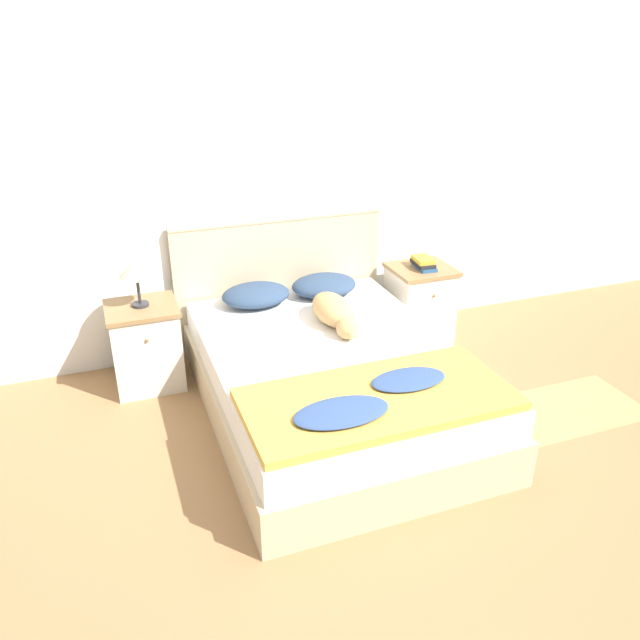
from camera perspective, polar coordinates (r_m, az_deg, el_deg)
ground_plane at (r=3.28m, az=5.92°, el=-17.83°), size 16.00×16.00×0.00m
wall_back at (r=4.50m, az=-5.54°, el=12.82°), size 9.00×0.06×2.55m
bed at (r=3.91m, az=1.07°, el=-5.66°), size 1.50×2.08×0.46m
headboard at (r=4.68m, az=-3.66°, el=3.77°), size 1.58×0.06×1.01m
nightstand_left at (r=4.35m, az=-15.63°, el=-2.26°), size 0.46×0.44×0.58m
nightstand_right at (r=4.91m, az=9.07°, el=1.60°), size 0.46×0.44×0.58m
pillow_left at (r=4.39m, az=-5.88°, el=2.30°), size 0.48×0.36×0.15m
pillow_right at (r=4.53m, az=0.38°, el=3.19°), size 0.48×0.36×0.15m
quilt at (r=3.25m, az=5.18°, el=-7.21°), size 1.41×0.68×0.08m
dog at (r=4.07m, az=1.35°, el=0.74°), size 0.24×0.64×0.18m
book_stack at (r=4.78m, az=9.44°, el=5.16°), size 0.15×0.23×0.08m
table_lamp at (r=4.15m, az=-16.49°, el=4.40°), size 0.22×0.22×0.32m
rug at (r=4.34m, az=21.29°, el=-7.65°), size 1.04×0.55×0.00m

